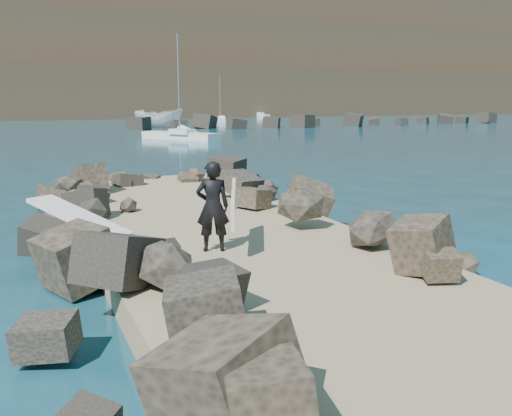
{
  "coord_description": "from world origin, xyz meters",
  "views": [
    {
      "loc": [
        -4.36,
        -11.31,
        3.67
      ],
      "look_at": [
        0.0,
        -1.0,
        1.5
      ],
      "focal_mm": 40.0,
      "sensor_mm": 36.0,
      "label": 1
    }
  ],
  "objects_px": {
    "surfboard_resting": "(79,222)",
    "sailboat_f": "(258,116)",
    "boat_imported": "(159,118)",
    "surfer_with_board": "(216,206)"
  },
  "relations": [
    {
      "from": "surfboard_resting",
      "to": "boat_imported",
      "type": "relative_size",
      "value": 0.44
    },
    {
      "from": "sailboat_f",
      "to": "surfboard_resting",
      "type": "bearing_deg",
      "value": -115.39
    },
    {
      "from": "surfboard_resting",
      "to": "sailboat_f",
      "type": "relative_size",
      "value": 0.38
    },
    {
      "from": "boat_imported",
      "to": "surfer_with_board",
      "type": "xyz_separation_m",
      "value": [
        -13.17,
        -60.19,
        0.35
      ]
    },
    {
      "from": "boat_imported",
      "to": "surfer_with_board",
      "type": "bearing_deg",
      "value": -166.35
    },
    {
      "from": "surfboard_resting",
      "to": "sailboat_f",
      "type": "height_order",
      "value": "sailboat_f"
    },
    {
      "from": "surfboard_resting",
      "to": "boat_imported",
      "type": "height_order",
      "value": "boat_imported"
    },
    {
      "from": "surfboard_resting",
      "to": "sailboat_f",
      "type": "distance_m",
      "value": 98.88
    },
    {
      "from": "surfboard_resting",
      "to": "sailboat_f",
      "type": "xyz_separation_m",
      "value": [
        42.4,
        89.33,
        -0.7
      ]
    },
    {
      "from": "surfboard_resting",
      "to": "surfer_with_board",
      "type": "distance_m",
      "value": 3.1
    }
  ]
}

